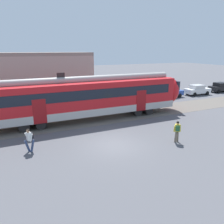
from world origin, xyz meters
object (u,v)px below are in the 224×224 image
at_px(pedestrian_yellow, 177,130).
at_px(parked_car_black, 221,87).
at_px(parked_car_white, 197,90).
at_px(parked_car_blue, 170,92).
at_px(pedestrian_white, 29,138).

bearing_deg(pedestrian_yellow, parked_car_black, 33.04).
relative_size(parked_car_white, parked_car_black, 1.00).
distance_m(parked_car_white, parked_car_black, 5.40).
relative_size(parked_car_blue, parked_car_white, 1.01).
bearing_deg(parked_car_white, pedestrian_yellow, -139.14).
xyz_separation_m(pedestrian_white, parked_car_white, (25.10, 10.09, -0.21)).
xyz_separation_m(parked_car_white, parked_car_black, (5.39, 0.30, 0.00)).
bearing_deg(parked_car_black, parked_car_blue, -179.67).
height_order(pedestrian_white, parked_car_white, pedestrian_white).
xyz_separation_m(pedestrian_yellow, parked_car_white, (14.96, 12.93, -0.21)).
bearing_deg(parked_car_white, pedestrian_white, -158.11).
xyz_separation_m(pedestrian_yellow, parked_car_black, (20.35, 13.23, -0.21)).
distance_m(pedestrian_white, parked_car_white, 27.05).
distance_m(parked_car_blue, parked_car_black, 10.49).
bearing_deg(parked_car_black, parked_car_white, -176.82).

